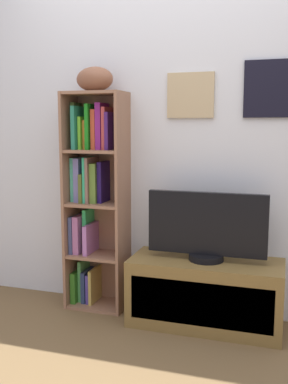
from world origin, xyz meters
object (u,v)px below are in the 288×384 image
at_px(football, 95,79).
at_px(tv_stand, 205,293).
at_px(television, 207,227).
at_px(bookshelf, 93,197).

distance_m(football, tv_stand, 1.58).
distance_m(football, television, 1.22).
height_order(football, tv_stand, football).
bearing_deg(television, football, 174.66).
bearing_deg(tv_stand, bookshelf, 172.85).
height_order(bookshelf, football, football).
bearing_deg(television, tv_stand, -90.00).
xyz_separation_m(bookshelf, football, (0.04, -0.03, 0.80)).
bearing_deg(tv_stand, television, 90.00).
height_order(football, television, football).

